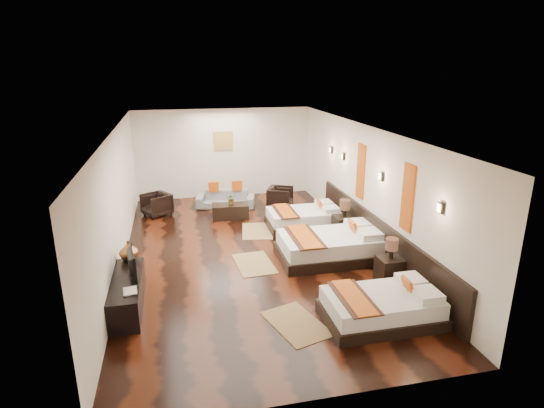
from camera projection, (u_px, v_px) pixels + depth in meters
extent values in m
cube|color=black|center=(250.00, 253.00, 10.11)|extent=(5.50, 9.50, 0.01)
cube|color=white|center=(248.00, 130.00, 9.27)|extent=(5.50, 9.50, 0.01)
cube|color=silver|center=(224.00, 153.00, 14.11)|extent=(5.50, 0.01, 2.80)
cube|color=silver|center=(117.00, 202.00, 9.12)|extent=(0.01, 9.50, 2.80)
cube|color=silver|center=(366.00, 187.00, 10.26)|extent=(0.01, 9.50, 2.80)
cube|color=black|center=(377.00, 238.00, 9.80)|extent=(0.08, 6.60, 0.90)
cube|color=black|center=(381.00, 315.00, 7.45)|extent=(1.91, 1.18, 0.20)
cube|color=white|center=(382.00, 302.00, 7.38)|extent=(1.82, 1.09, 0.27)
cube|color=#C8510E|center=(408.00, 286.00, 7.40)|extent=(0.14, 0.29, 0.29)
cube|color=#38190F|center=(354.00, 298.00, 7.23)|extent=(0.50, 1.20, 0.02)
cube|color=#C8510E|center=(354.00, 297.00, 7.22)|extent=(0.35, 1.20, 0.02)
cube|color=black|center=(329.00, 253.00, 9.81)|extent=(2.24, 1.39, 0.23)
cube|color=white|center=(330.00, 242.00, 9.72)|extent=(2.13, 1.28, 0.32)
cube|color=#C8510E|center=(353.00, 228.00, 9.75)|extent=(0.17, 0.34, 0.34)
cube|color=#38190F|center=(304.00, 237.00, 9.55)|extent=(0.59, 1.41, 0.02)
cube|color=#C8510E|center=(304.00, 236.00, 9.54)|extent=(0.40, 1.41, 0.02)
cube|color=black|center=(303.00, 223.00, 11.71)|extent=(1.89, 1.17, 0.20)
cube|color=white|center=(303.00, 215.00, 11.63)|extent=(1.80, 1.08, 0.27)
cube|color=#C8510E|center=(320.00, 205.00, 11.65)|extent=(0.14, 0.29, 0.29)
cube|color=#38190F|center=(285.00, 211.00, 11.49)|extent=(0.49, 1.19, 0.02)
cube|color=#C8510E|center=(285.00, 211.00, 11.48)|extent=(0.34, 1.19, 0.02)
cube|color=black|center=(390.00, 270.00, 8.71)|extent=(0.47, 0.47, 0.52)
cylinder|color=black|center=(391.00, 253.00, 8.60)|extent=(0.08, 0.08, 0.21)
cylinder|color=#3F2619|center=(392.00, 244.00, 8.54)|extent=(0.25, 0.25, 0.23)
cube|color=black|center=(344.00, 227.00, 10.97)|extent=(0.49, 0.49, 0.54)
cylinder|color=black|center=(345.00, 212.00, 10.86)|extent=(0.09, 0.09, 0.22)
cylinder|color=#3F2619|center=(345.00, 205.00, 10.80)|extent=(0.26, 0.26, 0.24)
cube|color=olive|center=(296.00, 324.00, 7.36)|extent=(1.07, 1.37, 0.01)
cube|color=olive|center=(254.00, 264.00, 9.57)|extent=(0.84, 1.25, 0.01)
cube|color=olive|center=(257.00, 231.00, 11.44)|extent=(0.93, 1.30, 0.01)
cube|color=black|center=(127.00, 293.00, 7.79)|extent=(0.50, 1.80, 0.55)
imported|color=black|center=(128.00, 263.00, 7.80)|extent=(0.23, 0.82, 0.47)
imported|color=black|center=(123.00, 292.00, 7.24)|extent=(0.25, 0.31, 0.03)
imported|color=brown|center=(129.00, 251.00, 8.42)|extent=(0.46, 0.46, 0.38)
imported|color=gray|center=(226.00, 199.00, 13.31)|extent=(1.81, 1.04, 0.50)
imported|color=black|center=(157.00, 205.00, 12.53)|extent=(0.96, 0.95, 0.64)
imported|color=black|center=(280.00, 198.00, 13.20)|extent=(0.92, 0.92, 0.64)
cube|color=black|center=(230.00, 211.00, 12.35)|extent=(1.03, 0.56, 0.40)
imported|color=#21561C|center=(231.00, 199.00, 12.27)|extent=(0.29, 0.26, 0.30)
cube|color=#D86014|center=(408.00, 198.00, 8.40)|extent=(0.04, 0.40, 1.30)
cube|color=#D86014|center=(361.00, 171.00, 10.45)|extent=(0.04, 0.40, 1.30)
cube|color=black|center=(441.00, 208.00, 7.33)|extent=(0.06, 0.12, 0.18)
cube|color=#FFD18C|center=(439.00, 208.00, 7.32)|extent=(0.02, 0.10, 0.14)
cube|color=black|center=(381.00, 176.00, 9.37)|extent=(0.06, 0.12, 0.18)
cube|color=#FFD18C|center=(380.00, 176.00, 9.37)|extent=(0.02, 0.10, 0.14)
cube|color=black|center=(343.00, 156.00, 11.42)|extent=(0.06, 0.12, 0.18)
cube|color=#FFD18C|center=(342.00, 156.00, 11.41)|extent=(0.02, 0.10, 0.14)
cube|color=black|center=(331.00, 150.00, 12.26)|extent=(0.06, 0.12, 0.18)
cube|color=#FFD18C|center=(330.00, 150.00, 12.25)|extent=(0.02, 0.10, 0.14)
cube|color=#AD873F|center=(223.00, 141.00, 13.97)|extent=(0.60, 0.04, 0.60)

